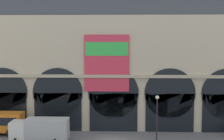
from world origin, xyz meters
The scene contains 3 objects.
station_building centered at (0.03, 7.16, 9.94)m, with size 50.21×4.74×20.54m.
box_truck_midwest centered at (-9.34, -0.46, 1.70)m, with size 7.50×2.91×3.12m.
street_lamp_quayside centered at (5.39, -4.17, 4.41)m, with size 0.44×0.44×6.90m.
Camera 1 is at (1.61, -42.18, 13.51)m, focal length 53.13 mm.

